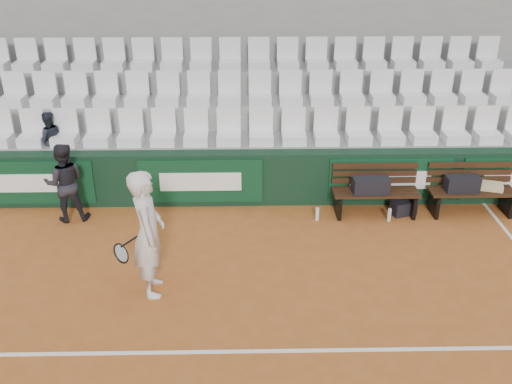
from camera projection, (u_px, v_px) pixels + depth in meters
The scene contains 21 objects.
ground at pixel (198, 352), 6.98m from camera, with size 80.00×80.00×0.00m, color #AB5B26.
court_baseline at pixel (198, 352), 6.97m from camera, with size 18.00×0.06×0.01m, color white.
back_barrier at pixel (216, 178), 10.33m from camera, with size 18.00×0.34×1.00m.
grandstand_tier_front at pixel (214, 164), 10.90m from camera, with size 18.00×0.95×1.00m, color gray.
grandstand_tier_mid at pixel (216, 136), 11.65m from camera, with size 18.00×0.95×1.45m, color #959593.
grandstand_tier_back at pixel (217, 111), 12.41m from camera, with size 18.00×0.95×1.90m, color gray.
grandstand_rear_wall at pixel (217, 47), 12.41m from camera, with size 18.00×0.30×4.40m, color gray.
seat_row_front at pixel (212, 127), 10.38m from camera, with size 11.90×0.44×0.63m, color white.
seat_row_mid at pixel (214, 89), 11.04m from camera, with size 11.90×0.44×0.63m, color silver.
seat_row_back at pixel (215, 54), 11.69m from camera, with size 11.90×0.44×0.63m, color silver.
bench_left at pixel (375, 203), 10.07m from camera, with size 1.50×0.56×0.45m, color #341D0F.
bench_right at pixel (470, 202), 10.10m from camera, with size 1.50×0.56×0.45m, color #351D0F.
sports_bag_left at pixel (371, 185), 9.88m from camera, with size 0.63×0.27×0.27m, color black.
sports_bag_right at pixel (462, 184), 9.94m from camera, with size 0.57×0.27×0.27m, color black.
towel at pixel (491, 186), 10.03m from camera, with size 0.38×0.27×0.11m, color #CBBA83.
sports_bag_ground at pixel (403, 207), 10.11m from camera, with size 0.42×0.26×0.26m, color black.
water_bottle_near at pixel (317, 214), 9.92m from camera, with size 0.07×0.07×0.23m, color silver.
water_bottle_far at pixel (389, 215), 9.89m from camera, with size 0.07×0.07×0.23m, color silver.
tennis_player at pixel (148, 234), 7.71m from camera, with size 0.77×0.74×1.86m.
ball_kid at pixel (65, 183), 9.69m from camera, with size 0.68×0.53×1.41m, color black.
spectator_c at pixel (46, 116), 10.28m from camera, with size 0.51×0.40×1.06m, color black.
Camera 1 is at (0.61, -5.40, 4.85)m, focal length 40.00 mm.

